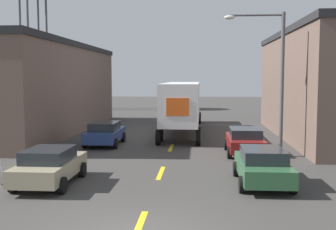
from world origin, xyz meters
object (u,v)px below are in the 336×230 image
Objects in this scene: semi_truck at (183,102)px; parked_car_right_mid at (245,141)px; parked_car_right_near at (263,165)px; street_lamp at (274,72)px; parked_car_left_near at (50,165)px; parked_car_left_far at (105,133)px.

parked_car_right_mid is at bearing -67.84° from semi_truck.
street_lamp is (1.40, 5.98, 3.70)m from parked_car_right_near.
parked_car_right_near is at bearing -90.00° from parked_car_right_mid.
parked_car_right_near and parked_car_left_near have the same top height.
semi_truck is at bearing 56.01° from parked_car_left_far.
parked_car_right_near and parked_car_left_far have the same top height.
parked_car_left_near is (-4.55, -16.35, -1.51)m from semi_truck.
parked_car_right_mid is 8.65m from parked_car_left_far.
street_lamp is (9.67, 6.59, 3.70)m from parked_car_left_near.
street_lamp is at bearing 34.28° from parked_car_left_near.
parked_car_left_far is at bearing 90.00° from parked_car_left_near.
parked_car_left_far is at bearing 162.99° from parked_car_right_mid.
parked_car_right_near is at bearing 4.21° from parked_car_left_near.
parked_car_left_near is at bearing -139.45° from parked_car_right_mid.
parked_car_left_near is (-8.27, -0.61, 0.00)m from parked_car_right_near.
parked_car_right_near is 8.29m from parked_car_left_near.
parked_car_right_near is at bearing -76.40° from semi_truck.
parked_car_left_far is 10.78m from street_lamp.
street_lamp is at bearing -62.00° from semi_truck.
parked_car_right_mid is at bearing 40.55° from parked_car_left_near.
parked_car_right_near is 0.56× the size of street_lamp.
street_lamp reaches higher than parked_car_left_far.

